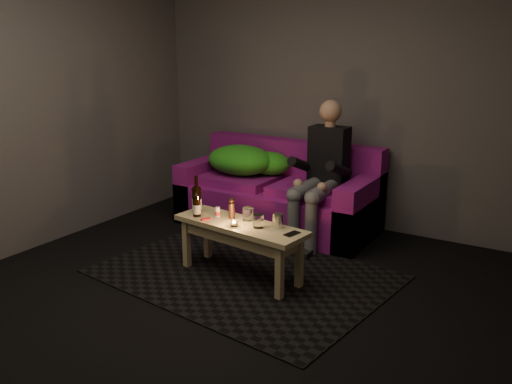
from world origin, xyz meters
TOP-DOWN VIEW (x-y plane):
  - floor at (0.00, 0.00)m, footprint 4.50×4.50m
  - room at (0.00, 0.47)m, footprint 4.50×4.50m
  - rug at (-0.04, 0.61)m, footprint 2.40×1.88m
  - sofa at (-0.39, 1.82)m, footprint 1.95×0.88m
  - green_blanket at (-0.77, 1.81)m, footprint 0.86×0.58m
  - person at (0.14, 1.66)m, footprint 0.35×0.81m
  - coffee_table at (-0.04, 0.56)m, footprint 1.14×0.49m
  - beer_bottle_a at (-0.49, 0.60)m, footprint 0.08×0.08m
  - beer_bottle_b at (-0.43, 0.52)m, footprint 0.07×0.07m
  - salt_shaker at (-0.28, 0.60)m, footprint 0.04×0.04m
  - pepper_mill at (-0.16, 0.62)m, footprint 0.05×0.05m
  - tumbler_back at (-0.03, 0.65)m, footprint 0.10×0.10m
  - tealight at (-0.04, 0.47)m, footprint 0.06×0.06m
  - tumbler_front at (0.13, 0.55)m, footprint 0.11×0.11m
  - steel_cup at (0.26, 0.62)m, footprint 0.11×0.11m
  - smartphone at (0.42, 0.54)m, footprint 0.09×0.14m
  - red_lighter at (-0.32, 0.48)m, footprint 0.05×0.08m

SIDE VIEW (x-z plane):
  - floor at x=0.00m, z-range 0.00..0.00m
  - rug at x=-0.04m, z-range 0.00..0.01m
  - sofa at x=-0.39m, z-range -0.12..0.72m
  - coffee_table at x=-0.04m, z-range 0.15..0.60m
  - smartphone at x=0.42m, z-range 0.45..0.46m
  - red_lighter at x=-0.32m, z-range 0.45..0.47m
  - tealight at x=-0.04m, z-range 0.45..0.50m
  - salt_shaker at x=-0.28m, z-range 0.45..0.54m
  - tumbler_back at x=-0.03m, z-range 0.45..0.56m
  - tumbler_front at x=0.13m, z-range 0.45..0.56m
  - steel_cup at x=0.26m, z-range 0.45..0.56m
  - pepper_mill at x=-0.16m, z-range 0.45..0.58m
  - beer_bottle_b at x=-0.43m, z-range 0.42..0.68m
  - beer_bottle_a at x=-0.49m, z-range 0.41..0.72m
  - green_blanket at x=-0.77m, z-range 0.49..0.78m
  - person at x=0.14m, z-range 0.02..1.32m
  - room at x=0.00m, z-range -0.61..3.89m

